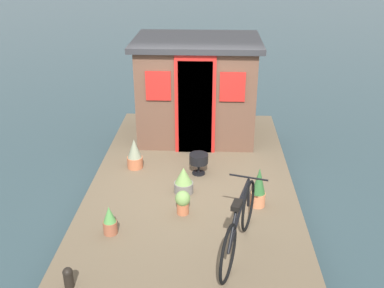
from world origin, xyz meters
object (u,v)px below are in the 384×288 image
houseboat_cabin (197,88)px  potted_plant_basil (183,202)px  potted_plant_mint (135,154)px  potted_plant_rosemary (110,221)px  bicycle (239,225)px  potted_plant_sage (259,188)px  charcoal_grill (199,160)px  mooring_bollard (68,277)px  potted_plant_lavender (184,181)px

houseboat_cabin → potted_plant_basil: bearing=178.2°
potted_plant_mint → potted_plant_rosemary: 1.89m
houseboat_cabin → potted_plant_basil: houseboat_cabin is taller
bicycle → potted_plant_mint: 2.74m
potted_plant_mint → potted_plant_sage: bearing=-119.3°
potted_plant_rosemary → potted_plant_basil: 1.06m
potted_plant_basil → potted_plant_sage: bearing=-76.7°
houseboat_cabin → potted_plant_basil: (-2.85, 0.09, -0.77)m
potted_plant_mint → potted_plant_basil: (-1.37, -0.91, -0.06)m
potted_plant_rosemary → charcoal_grill: size_ratio=1.14×
potted_plant_sage → mooring_bollard: size_ratio=2.34×
potted_plant_sage → potted_plant_rosemary: (-0.77, 2.01, -0.10)m
potted_plant_lavender → charcoal_grill: potted_plant_lavender is taller
potted_plant_rosemary → mooring_bollard: 1.06m
potted_plant_basil → mooring_bollard: 1.94m
potted_plant_basil → mooring_bollard: size_ratio=1.35×
houseboat_cabin → charcoal_grill: bearing=-176.7°
bicycle → potted_plant_mint: size_ratio=3.20×
bicycle → potted_plant_mint: bearing=37.1°
potted_plant_mint → potted_plant_basil: bearing=-146.5°
potted_plant_basil → potted_plant_mint: bearing=33.5°
houseboat_cabin → bicycle: 3.76m
houseboat_cabin → charcoal_grill: (-1.65, -0.09, -0.70)m
potted_plant_rosemary → charcoal_grill: bearing=-33.0°
charcoal_grill → potted_plant_rosemary: bearing=147.0°
bicycle → potted_plant_rosemary: 1.71m
potted_plant_rosemary → mooring_bollard: (-1.03, 0.25, -0.05)m
houseboat_cabin → charcoal_grill: size_ratio=6.56×
bicycle → potted_plant_basil: bicycle is taller
bicycle → potted_plant_lavender: (1.40, 0.77, -0.18)m
potted_plant_rosemary → mooring_bollard: bearing=166.4°
potted_plant_sage → potted_plant_basil: size_ratio=1.73×
mooring_bollard → potted_plant_rosemary: bearing=-13.6°
potted_plant_sage → potted_plant_rosemary: size_ratio=1.51×
charcoal_grill → potted_plant_mint: bearing=80.9°
potted_plant_sage → charcoal_grill: size_ratio=1.73×
potted_plant_mint → potted_plant_rosemary: potted_plant_mint is taller
houseboat_cabin → potted_plant_lavender: size_ratio=5.57×
bicycle → potted_plant_basil: bearing=42.6°
houseboat_cabin → bicycle: size_ratio=1.39×
bicycle → potted_plant_rosemary: size_ratio=4.13×
houseboat_cabin → potted_plant_sage: 2.86m
houseboat_cabin → potted_plant_lavender: (-2.26, 0.12, -0.77)m
potted_plant_sage → potted_plant_rosemary: 2.16m
potted_plant_rosemary → charcoal_grill: 2.05m
potted_plant_lavender → potted_plant_rosemary: potted_plant_lavender is taller
houseboat_cabin → mooring_bollard: (-4.39, 1.27, -0.82)m
potted_plant_rosemary → potted_plant_basil: size_ratio=1.14×
potted_plant_lavender → potted_plant_basil: (-0.59, -0.03, -0.01)m
potted_plant_sage → potted_plant_lavender: potted_plant_sage is taller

